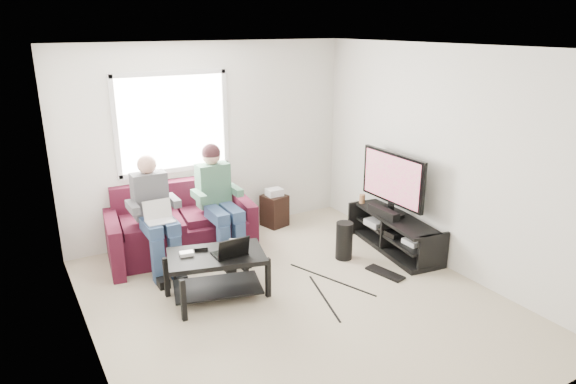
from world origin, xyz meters
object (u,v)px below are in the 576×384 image
at_px(tv_stand, 394,235).
at_px(subwoofer, 344,241).
at_px(coffee_table, 217,265).
at_px(tv, 392,180).
at_px(sofa, 181,228).
at_px(end_table, 275,209).

xyz_separation_m(tv_stand, subwoofer, (-0.71, 0.12, 0.03)).
relative_size(coffee_table, tv_stand, 0.77).
bearing_deg(tv, subwoofer, 178.06).
bearing_deg(tv_stand, sofa, 150.59).
bearing_deg(end_table, subwoofer, -81.05).
bearing_deg(coffee_table, tv, 1.51).
bearing_deg(coffee_table, tv_stand, -0.84).
height_order(coffee_table, tv_stand, coffee_table).
relative_size(sofa, subwoofer, 4.10).
bearing_deg(subwoofer, tv_stand, -9.94).
relative_size(sofa, coffee_table, 1.74).
relative_size(subwoofer, end_table, 0.85).
relative_size(tv_stand, subwoofer, 3.06).
bearing_deg(subwoofer, end_table, 98.95).
bearing_deg(coffee_table, sofa, 87.75).
xyz_separation_m(sofa, end_table, (1.46, 0.18, -0.07)).
relative_size(sofa, end_table, 3.49).
height_order(sofa, subwoofer, sofa).
distance_m(sofa, tv_stand, 2.75).
xyz_separation_m(coffee_table, tv_stand, (2.44, -0.04, -0.16)).
xyz_separation_m(coffee_table, tv, (2.44, 0.06, 0.56)).
bearing_deg(coffee_table, subwoofer, 2.91).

